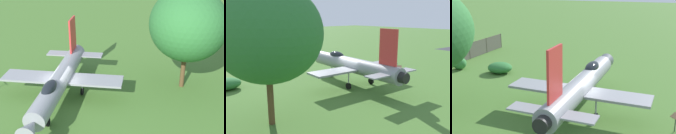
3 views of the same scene
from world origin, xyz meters
The scene contains 3 objects.
ground_plane centered at (0.00, 0.00, 0.00)m, with size 200.00×200.00×0.00m, color #47722D.
display_jet centered at (-0.32, 0.02, 1.93)m, with size 13.52×9.72×5.52m.
shade_tree centered at (3.06, -9.88, 5.58)m, with size 7.17×6.16×8.51m.
Camera 1 is at (-21.21, -5.36, 12.95)m, focal length 50.09 mm.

